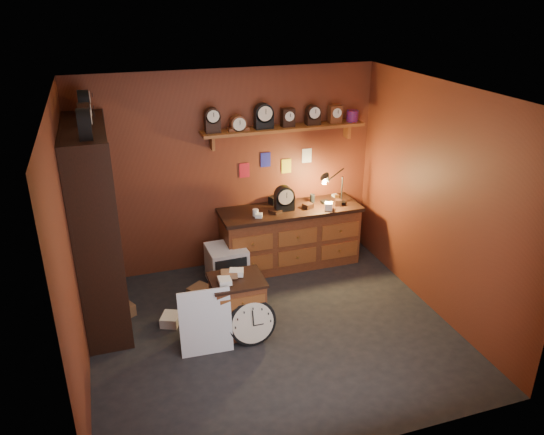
{
  "coord_description": "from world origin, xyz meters",
  "views": [
    {
      "loc": [
        -1.59,
        -4.78,
        3.62
      ],
      "look_at": [
        0.1,
        0.35,
        1.26
      ],
      "focal_mm": 35.0,
      "sensor_mm": 36.0,
      "label": 1
    }
  ],
  "objects": [
    {
      "name": "big_round_clock",
      "position": [
        -0.28,
        -0.11,
        0.26
      ],
      "size": [
        0.53,
        0.17,
        0.53
      ],
      "color": "black",
      "rests_on": "ground"
    },
    {
      "name": "floor",
      "position": [
        0.0,
        0.0,
        0.0
      ],
      "size": [
        4.0,
        4.0,
        0.0
      ],
      "primitive_type": "plane",
      "color": "black",
      "rests_on": "ground"
    },
    {
      "name": "mini_fridge",
      "position": [
        -0.23,
        1.25,
        0.25
      ],
      "size": [
        0.51,
        0.53,
        0.51
      ],
      "rotation": [
        0.0,
        0.0,
        0.04
      ],
      "color": "silver",
      "rests_on": "ground"
    },
    {
      "name": "floor_box_a",
      "position": [
        -1.61,
        0.85,
        0.07
      ],
      "size": [
        0.31,
        0.3,
        0.15
      ],
      "primitive_type": "cube",
      "rotation": [
        0.0,
        0.0,
        0.49
      ],
      "color": "brown",
      "rests_on": "ground"
    },
    {
      "name": "low_cabinet",
      "position": [
        -0.37,
        0.15,
        0.37
      ],
      "size": [
        0.6,
        0.51,
        0.77
      ],
      "rotation": [
        0.0,
        0.0,
        -0.01
      ],
      "color": "brown",
      "rests_on": "ground"
    },
    {
      "name": "shelving_unit",
      "position": [
        -1.79,
        0.98,
        1.25
      ],
      "size": [
        0.47,
        1.6,
        2.58
      ],
      "color": "black",
      "rests_on": "ground"
    },
    {
      "name": "white_panel",
      "position": [
        -0.79,
        -0.1,
        0.0
      ],
      "size": [
        0.56,
        0.18,
        0.74
      ],
      "primitive_type": "cube",
      "rotation": [
        -0.17,
        0.0,
        -0.05
      ],
      "color": "silver",
      "rests_on": "ground"
    },
    {
      "name": "workbench",
      "position": [
        0.74,
        1.47,
        0.47
      ],
      "size": [
        1.94,
        0.66,
        1.36
      ],
      "color": "brown",
      "rests_on": "ground"
    },
    {
      "name": "floor_box_b",
      "position": [
        -1.09,
        0.52,
        0.06
      ],
      "size": [
        0.28,
        0.3,
        0.12
      ],
      "primitive_type": "cube",
      "rotation": [
        0.0,
        0.0,
        -0.41
      ],
      "color": "white",
      "rests_on": "ground"
    },
    {
      "name": "room_shell",
      "position": [
        0.04,
        0.11,
        1.72
      ],
      "size": [
        4.02,
        3.62,
        2.71
      ],
      "color": "maroon",
      "rests_on": "ground"
    },
    {
      "name": "floor_box_c",
      "position": [
        -0.67,
        0.93,
        0.09
      ],
      "size": [
        0.32,
        0.31,
        0.19
      ],
      "primitive_type": "cube",
      "rotation": [
        0.0,
        0.0,
        0.63
      ],
      "color": "brown",
      "rests_on": "ground"
    }
  ]
}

